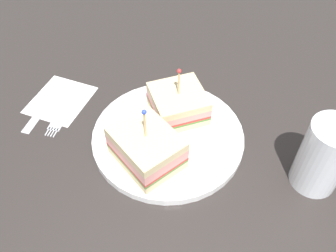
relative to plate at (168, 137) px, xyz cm
name	(u,v)px	position (x,y,z in cm)	size (l,w,h in cm)	color
ground_plane	(168,143)	(0.00, 0.00, -1.65)	(113.59, 113.59, 2.00)	#2D2826
plate	(168,137)	(0.00, 0.00, 0.00)	(25.04, 25.04, 1.31)	white
sandwich_half_front	(178,104)	(0.58, 4.98, 3.05)	(11.84, 11.83, 9.83)	beige
sandwich_half_back	(147,148)	(-1.93, -5.70, 3.46)	(12.92, 12.54, 10.88)	beige
drink_glass	(323,158)	(23.20, -2.65, 4.77)	(6.88, 6.88, 11.77)	beige
napkin	(61,100)	(-21.53, 4.45, -0.58)	(10.92, 9.83, 0.15)	white
fork	(61,116)	(-19.58, 0.51, -0.48)	(2.23, 12.28, 0.35)	silver
knife	(41,110)	(-23.69, 1.04, -0.48)	(1.84, 12.66, 0.35)	silver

